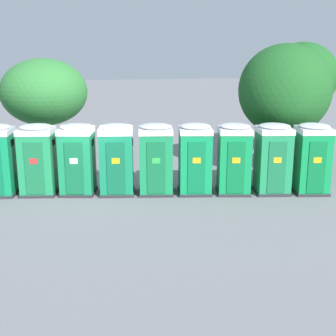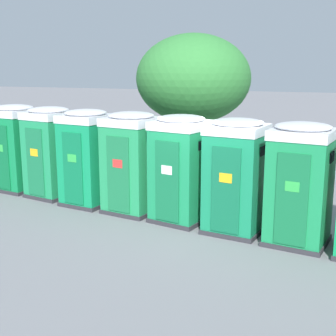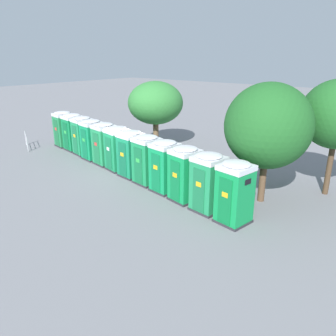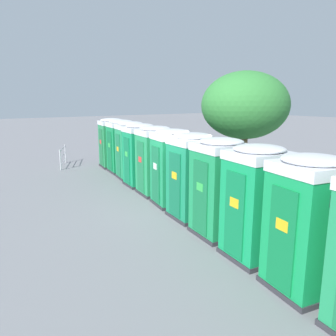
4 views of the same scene
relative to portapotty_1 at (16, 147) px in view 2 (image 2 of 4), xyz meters
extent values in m
plane|color=slate|center=(6.25, -0.94, -1.28)|extent=(120.00, 120.00, 0.00)
cube|color=#2D2D33|center=(0.00, 0.01, -1.23)|extent=(1.40, 1.37, 0.10)
cube|color=#118244|center=(0.00, 0.01, -0.13)|extent=(1.33, 1.30, 2.10)
cube|color=#0D6535|center=(-0.09, -0.57, -0.21)|extent=(0.64, 0.12, 1.85)
cube|color=black|center=(0.59, -0.08, 0.60)|extent=(0.08, 0.36, 0.20)
cube|color=silver|center=(0.00, 0.01, 1.02)|extent=(1.37, 1.34, 0.20)
ellipsoid|color=silver|center=(0.00, 0.01, 1.17)|extent=(1.30, 1.27, 0.18)
cube|color=#2D2D33|center=(1.39, -0.23, -1.23)|extent=(1.38, 1.39, 0.10)
cube|color=#1E8F55|center=(1.39, -0.23, -0.13)|extent=(1.31, 1.33, 2.10)
cube|color=#177042|center=(1.28, -0.80, -0.21)|extent=(0.61, 0.14, 1.85)
cube|color=yellow|center=(1.27, -0.82, 0.07)|extent=(0.28, 0.06, 0.20)
cube|color=black|center=(1.95, -0.33, 0.60)|extent=(0.09, 0.36, 0.20)
cube|color=silver|center=(1.39, -0.23, 1.02)|extent=(1.35, 1.37, 0.20)
ellipsoid|color=silver|center=(1.39, -0.23, 1.17)|extent=(1.28, 1.30, 0.18)
cube|color=#2D2D33|center=(2.76, -0.54, -1.23)|extent=(1.31, 1.34, 0.10)
cube|color=#128E53|center=(2.76, -0.54, -0.13)|extent=(1.25, 1.28, 2.10)
cube|color=#0E6E41|center=(2.68, -1.12, -0.21)|extent=(0.61, 0.11, 1.85)
cube|color=green|center=(2.68, -1.14, 0.07)|extent=(0.28, 0.05, 0.20)
cube|color=black|center=(3.32, -0.62, 0.60)|extent=(0.07, 0.36, 0.20)
cube|color=silver|center=(2.76, -0.54, 1.02)|extent=(1.29, 1.32, 0.20)
ellipsoid|color=silver|center=(2.76, -0.54, 1.17)|extent=(1.23, 1.25, 0.18)
cube|color=#2D2D33|center=(4.15, -0.71, -1.23)|extent=(1.40, 1.37, 0.10)
cube|color=#219254|center=(4.15, -0.71, -0.13)|extent=(1.33, 1.31, 2.10)
cube|color=#1A7142|center=(4.06, -1.29, -0.21)|extent=(0.64, 0.13, 1.85)
cube|color=red|center=(4.06, -1.31, 0.07)|extent=(0.28, 0.05, 0.20)
cube|color=black|center=(4.74, -0.81, 0.60)|extent=(0.08, 0.36, 0.20)
cube|color=silver|center=(4.15, -0.71, 1.02)|extent=(1.37, 1.35, 0.20)
ellipsoid|color=silver|center=(4.15, -0.71, 1.17)|extent=(1.31, 1.28, 0.18)
cube|color=#2D2D33|center=(5.54, -0.95, -1.23)|extent=(1.42, 1.42, 0.10)
cube|color=#1A8B52|center=(5.54, -0.95, -0.13)|extent=(1.35, 1.35, 2.10)
cube|color=#146C40|center=(5.42, -1.52, -0.21)|extent=(0.62, 0.16, 1.85)
cube|color=white|center=(5.41, -1.54, 0.07)|extent=(0.28, 0.07, 0.20)
cube|color=black|center=(6.11, -1.07, 0.60)|extent=(0.10, 0.36, 0.20)
cube|color=silver|center=(5.54, -0.95, 1.02)|extent=(1.39, 1.39, 0.20)
ellipsoid|color=silver|center=(5.54, -0.95, 1.17)|extent=(1.32, 1.32, 0.18)
cube|color=#2D2D33|center=(6.92, -1.20, -1.23)|extent=(1.36, 1.34, 0.10)
cube|color=#168353|center=(6.92, -1.20, -0.13)|extent=(1.29, 1.28, 2.10)
cube|color=#116641|center=(6.84, -1.78, -0.21)|extent=(0.63, 0.11, 1.85)
cube|color=yellow|center=(6.84, -1.80, 0.07)|extent=(0.28, 0.04, 0.20)
cube|color=black|center=(7.50, -1.28, 0.60)|extent=(0.07, 0.36, 0.20)
cube|color=silver|center=(6.92, -1.20, 1.02)|extent=(1.33, 1.32, 0.20)
ellipsoid|color=silver|center=(6.92, -1.20, 1.17)|extent=(1.27, 1.26, 0.18)
cube|color=#2D2D33|center=(8.30, -1.43, -1.23)|extent=(1.37, 1.36, 0.10)
cube|color=#1A894C|center=(8.30, -1.43, -0.13)|extent=(1.31, 1.29, 2.10)
cube|color=#146B3B|center=(8.22, -2.01, -0.21)|extent=(0.63, 0.12, 1.85)
cube|color=green|center=(8.22, -2.03, 0.07)|extent=(0.28, 0.05, 0.20)
cube|color=black|center=(8.89, -1.51, 0.60)|extent=(0.07, 0.36, 0.20)
cube|color=silver|center=(8.30, -1.43, 1.02)|extent=(1.35, 1.33, 0.20)
ellipsoid|color=silver|center=(8.30, -1.43, 1.17)|extent=(1.28, 1.27, 0.18)
cylinder|color=brown|center=(4.20, 3.92, -0.07)|extent=(0.39, 0.39, 2.42)
ellipsoid|color=#337F38|center=(4.20, 3.92, 1.95)|extent=(3.79, 3.79, 2.93)
camera|label=1|loc=(5.68, -17.51, 3.89)|focal=50.00mm
camera|label=2|loc=(9.18, -11.04, 2.34)|focal=50.00mm
camera|label=3|loc=(19.24, -13.11, 5.04)|focal=35.00mm
camera|label=4|loc=(14.17, -7.15, 2.18)|focal=35.00mm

